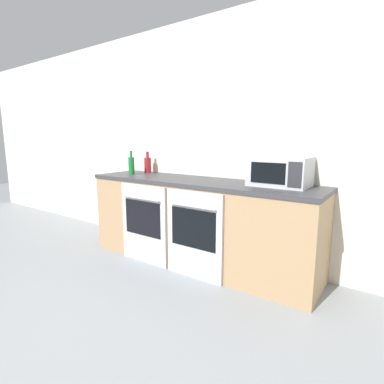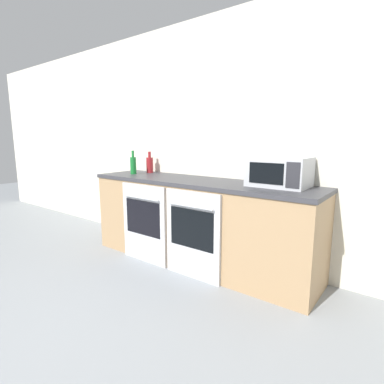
{
  "view_description": "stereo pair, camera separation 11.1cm",
  "coord_description": "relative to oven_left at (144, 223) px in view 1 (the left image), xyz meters",
  "views": [
    {
      "loc": [
        1.72,
        -0.7,
        1.32
      ],
      "look_at": [
        -0.08,
        1.85,
        0.77
      ],
      "focal_mm": 28.0,
      "sensor_mm": 36.0,
      "label": 1
    },
    {
      "loc": [
        1.81,
        -0.63,
        1.32
      ],
      "look_at": [
        -0.08,
        1.85,
        0.77
      ],
      "focal_mm": 28.0,
      "sensor_mm": 36.0,
      "label": 2
    }
  ],
  "objects": [
    {
      "name": "counter_back",
      "position": [
        0.48,
        0.32,
        0.02
      ],
      "size": [
        2.55,
        0.64,
        0.9
      ],
      "color": "tan",
      "rests_on": "ground_plane"
    },
    {
      "name": "oven_left",
      "position": [
        0.0,
        0.0,
        0.0
      ],
      "size": [
        0.62,
        0.06,
        0.85
      ],
      "color": "silver",
      "rests_on": "ground_plane"
    },
    {
      "name": "wall_back",
      "position": [
        0.48,
        0.66,
        0.87
      ],
      "size": [
        10.0,
        0.06,
        2.6
      ],
      "color": "silver",
      "rests_on": "ground_plane"
    },
    {
      "name": "microwave",
      "position": [
        1.31,
        0.42,
        0.6
      ],
      "size": [
        0.51,
        0.37,
        0.26
      ],
      "color": "#B7BABF",
      "rests_on": "counter_back"
    },
    {
      "name": "bottle_red",
      "position": [
        -0.41,
        0.51,
        0.57
      ],
      "size": [
        0.08,
        0.08,
        0.26
      ],
      "color": "maroon",
      "rests_on": "counter_back"
    },
    {
      "name": "bottle_green",
      "position": [
        -0.46,
        0.29,
        0.58
      ],
      "size": [
        0.07,
        0.07,
        0.28
      ],
      "color": "#19722D",
      "rests_on": "counter_back"
    },
    {
      "name": "ground_plane",
      "position": [
        0.48,
        -1.53,
        -0.43
      ],
      "size": [
        16.0,
        16.0,
        0.0
      ],
      "primitive_type": "plane",
      "color": "gray"
    },
    {
      "name": "oven_right",
      "position": [
        0.65,
        0.0,
        0.0
      ],
      "size": [
        0.62,
        0.06,
        0.85
      ],
      "color": "silver",
      "rests_on": "ground_plane"
    }
  ]
}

